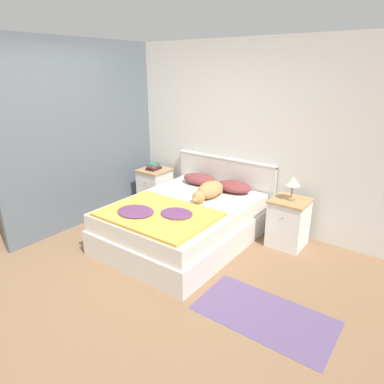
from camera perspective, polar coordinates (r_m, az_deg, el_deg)
ground_plane at (r=3.99m, az=-11.52°, el=-13.44°), size 16.00×16.00×0.00m
wall_back at (r=5.07m, az=5.57°, el=9.76°), size 9.00×0.06×2.55m
wall_side_left at (r=5.26m, az=-15.36°, el=9.51°), size 0.06×3.10×2.55m
bed at (r=4.49m, az=-1.52°, el=-5.18°), size 1.54×2.00×0.53m
headboard at (r=5.18m, az=5.39°, el=1.02°), size 1.62×0.06×0.94m
nightstand_left at (r=5.66m, az=-6.20°, el=0.76°), size 0.46×0.46×0.63m
nightstand_right at (r=4.55m, az=15.75°, el=-4.91°), size 0.46×0.46×0.63m
pillow_left at (r=5.11m, az=1.21°, el=2.19°), size 0.53×0.34×0.15m
pillow_right at (r=4.81m, az=6.92°, el=0.91°), size 0.53×0.34×0.15m
quilt at (r=4.04m, az=-5.81°, el=-3.65°), size 1.31×0.97×0.06m
dog at (r=4.53m, az=2.80°, el=0.20°), size 0.28×0.69×0.22m
book_stack at (r=5.55m, az=-6.44°, el=4.22°), size 0.18×0.23×0.10m
table_lamp at (r=4.36m, az=16.46°, el=1.60°), size 0.19×0.19×0.30m
rug at (r=3.46m, az=11.93°, el=-19.42°), size 1.27×0.69×0.00m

